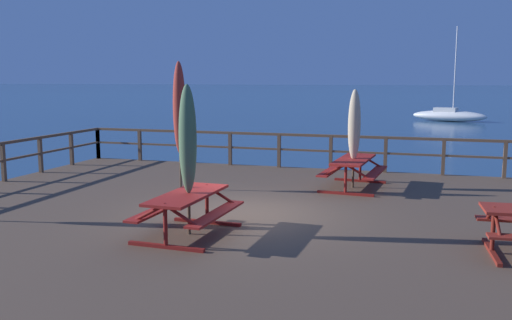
{
  "coord_description": "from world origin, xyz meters",
  "views": [
    {
      "loc": [
        3.57,
        -10.66,
        3.53
      ],
      "look_at": [
        0.0,
        0.94,
        1.73
      ],
      "focal_mm": 38.67,
      "sensor_mm": 36.0,
      "label": 1
    }
  ],
  "objects_px": {
    "sailboat_distant": "(449,115)",
    "patio_umbrella_short_front": "(354,125)",
    "picnic_table_mid_left": "(354,166)",
    "patio_umbrella_tall_back_right": "(188,140)",
    "patio_umbrella_short_mid": "(179,109)",
    "picnic_table_back_left": "(188,205)"
  },
  "relations": [
    {
      "from": "patio_umbrella_short_mid",
      "to": "sailboat_distant",
      "type": "distance_m",
      "value": 36.73
    },
    {
      "from": "picnic_table_mid_left",
      "to": "picnic_table_back_left",
      "type": "bearing_deg",
      "value": -113.66
    },
    {
      "from": "sailboat_distant",
      "to": "patio_umbrella_short_front",
      "type": "bearing_deg",
      "value": -95.95
    },
    {
      "from": "picnic_table_mid_left",
      "to": "patio_umbrella_short_mid",
      "type": "xyz_separation_m",
      "value": [
        -4.18,
        -1.46,
        1.49
      ]
    },
    {
      "from": "patio_umbrella_short_mid",
      "to": "sailboat_distant",
      "type": "relative_size",
      "value": 0.42
    },
    {
      "from": "patio_umbrella_tall_back_right",
      "to": "patio_umbrella_short_mid",
      "type": "relative_size",
      "value": 0.84
    },
    {
      "from": "patio_umbrella_short_front",
      "to": "sailboat_distant",
      "type": "distance_m",
      "value": 34.55
    },
    {
      "from": "patio_umbrella_short_front",
      "to": "sailboat_distant",
      "type": "relative_size",
      "value": 0.33
    },
    {
      "from": "picnic_table_back_left",
      "to": "picnic_table_mid_left",
      "type": "relative_size",
      "value": 0.91
    },
    {
      "from": "picnic_table_mid_left",
      "to": "patio_umbrella_tall_back_right",
      "type": "distance_m",
      "value": 5.77
    },
    {
      "from": "sailboat_distant",
      "to": "picnic_table_mid_left",
      "type": "bearing_deg",
      "value": -95.92
    },
    {
      "from": "picnic_table_mid_left",
      "to": "patio_umbrella_tall_back_right",
      "type": "bearing_deg",
      "value": -113.99
    },
    {
      "from": "picnic_table_back_left",
      "to": "patio_umbrella_short_mid",
      "type": "bearing_deg",
      "value": 116.58
    },
    {
      "from": "picnic_table_back_left",
      "to": "patio_umbrella_short_front",
      "type": "relative_size",
      "value": 0.82
    },
    {
      "from": "picnic_table_back_left",
      "to": "picnic_table_mid_left",
      "type": "bearing_deg",
      "value": 66.34
    },
    {
      "from": "patio_umbrella_short_mid",
      "to": "sailboat_distant",
      "type": "bearing_deg",
      "value": 77.81
    },
    {
      "from": "picnic_table_mid_left",
      "to": "patio_umbrella_short_mid",
      "type": "distance_m",
      "value": 4.67
    },
    {
      "from": "picnic_table_back_left",
      "to": "sailboat_distant",
      "type": "height_order",
      "value": "sailboat_distant"
    },
    {
      "from": "picnic_table_back_left",
      "to": "sailboat_distant",
      "type": "distance_m",
      "value": 40.05
    },
    {
      "from": "picnic_table_mid_left",
      "to": "sailboat_distant",
      "type": "height_order",
      "value": "sailboat_distant"
    },
    {
      "from": "patio_umbrella_short_front",
      "to": "patio_umbrella_short_mid",
      "type": "distance_m",
      "value": 4.46
    },
    {
      "from": "picnic_table_mid_left",
      "to": "sailboat_distant",
      "type": "xyz_separation_m",
      "value": [
        3.56,
        34.37,
        -0.78
      ]
    }
  ]
}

